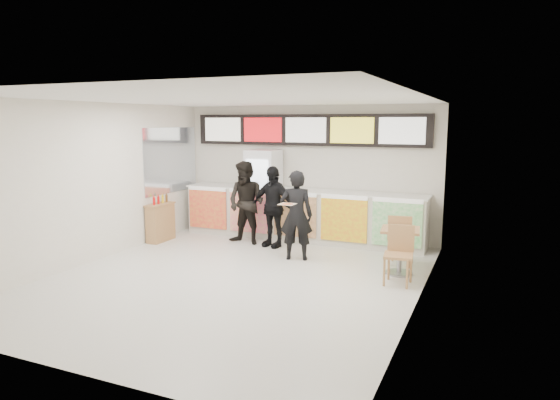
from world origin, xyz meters
The scene contains 15 objects.
floor centered at (0.00, 0.00, 0.00)m, with size 7.00×7.00×0.00m, color beige.
ceiling centered at (0.00, 0.00, 3.00)m, with size 7.00×7.00×0.00m, color white.
wall_back centered at (0.00, 3.50, 1.50)m, with size 6.00×6.00×0.00m, color silver.
wall_left centered at (-3.00, 0.00, 1.50)m, with size 7.00×7.00×0.00m, color silver.
wall_right centered at (3.00, 0.00, 1.50)m, with size 7.00×7.00×0.00m, color silver.
service_counter centered at (0.00, 3.09, 0.57)m, with size 5.56×0.77×1.14m.
menu_board centered at (0.00, 3.41, 2.45)m, with size 5.50×0.14×0.70m.
drinks_fridge centered at (-0.93, 3.11, 1.00)m, with size 0.70×0.67×2.00m.
mirror_panel centered at (-2.99, 2.45, 1.75)m, with size 0.01×2.00×1.50m, color #B2B7BF.
customer_main centered at (0.50, 1.56, 0.87)m, with size 0.63×0.41×1.73m, color black.
customer_left centered at (-0.95, 2.28, 0.90)m, with size 0.87×0.68×1.80m, color black.
customer_mid centered at (-0.34, 2.30, 0.86)m, with size 1.01×0.42×1.72m, color black.
pizza_slice centered at (0.50, 1.11, 1.16)m, with size 0.36×0.36×0.02m.
cafe_table centered at (2.50, 1.40, 0.56)m, with size 0.73×1.68×0.96m.
condiment_ledge centered at (-2.82, 1.74, 0.43)m, with size 0.31×0.76×1.01m.
Camera 1 is at (3.95, -7.16, 2.64)m, focal length 32.00 mm.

